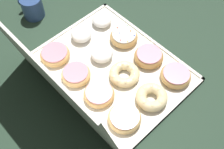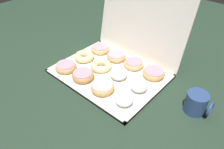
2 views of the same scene
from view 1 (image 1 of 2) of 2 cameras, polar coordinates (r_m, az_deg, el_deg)
The scene contains 16 objects.
ground_plane at distance 1.10m, azimuth 0.23°, elevation 1.22°, with size 3.00×3.00×0.00m, color #233828.
donut_box at distance 1.10m, azimuth 0.23°, elevation 1.38°, with size 0.55×0.43×0.01m.
box_lid_open at distance 0.86m, azimuth -12.36°, elevation -0.92°, with size 0.55×0.41×0.01m, color silver.
pink_frosted_donut_0 at distance 1.08m, azimuth 12.66°, elevation -0.17°, with size 0.11×0.11×0.04m.
pink_frosted_donut_1 at distance 1.11m, azimuth 7.38°, elevation 3.64°, with size 0.11×0.11×0.04m.
sprinkle_donut_2 at distance 1.16m, azimuth 2.40°, elevation 7.59°, with size 0.11×0.11×0.04m.
powdered_filled_donut_3 at distance 1.23m, azimuth -2.05°, elevation 10.88°, with size 0.08×0.08×0.04m.
cruller_donut_4 at distance 1.01m, azimuth 7.90°, elevation -4.55°, with size 0.11×0.11×0.04m.
cruller_donut_5 at distance 1.05m, azimuth 2.34°, elevation 0.01°, with size 0.11×0.11×0.04m.
powdered_filled_donut_6 at distance 1.10m, azimuth -2.16°, elevation 4.12°, with size 0.09×0.09×0.05m.
powdered_filled_donut_7 at distance 1.17m, azimuth -6.20°, elevation 8.02°, with size 0.08×0.08×0.05m.
pink_frosted_donut_8 at distance 0.97m, azimuth 2.52°, elevation -8.70°, with size 0.11×0.11×0.04m.
pink_frosted_donut_9 at distance 1.01m, azimuth -2.61°, elevation -3.93°, with size 0.11×0.11×0.04m.
pink_frosted_donut_10 at distance 1.06m, azimuth -7.25°, elevation 0.04°, with size 0.11×0.11×0.04m.
pink_frosted_donut_11 at distance 1.13m, azimuth -11.37°, elevation 3.98°, with size 0.12×0.12×0.04m.
coffee_mug at distance 1.30m, azimuth -15.78°, elevation 13.04°, with size 0.11×0.09×0.10m.
Camera 1 is at (-0.45, 0.43, 0.91)m, focal length 45.58 mm.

